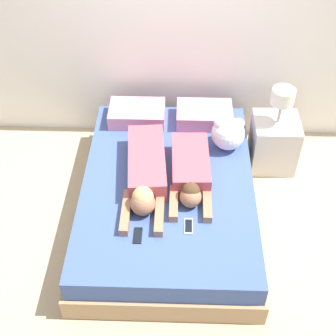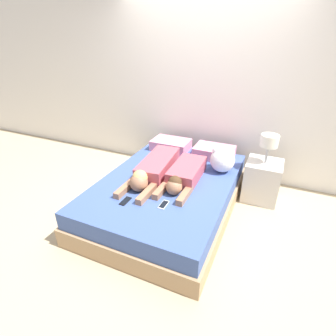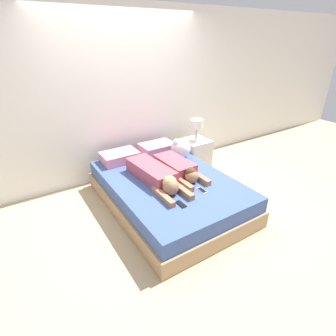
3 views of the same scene
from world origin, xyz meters
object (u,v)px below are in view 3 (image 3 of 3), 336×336
pillow_head_left (120,157)px  pillow_head_right (157,148)px  bed (168,191)px  cell_phone_right (202,190)px  plush_toy (181,148)px  nightstand (195,152)px  person_right (179,168)px  person_left (156,175)px  cell_phone_left (181,204)px

pillow_head_left → pillow_head_right: bearing=0.0°
bed → pillow_head_right: (0.33, 0.85, 0.29)m
cell_phone_right → plush_toy: bearing=69.9°
pillow_head_left → nightstand: bearing=-5.8°
bed → plush_toy: plush_toy is taller
person_right → cell_phone_right: bearing=-91.6°
person_left → nightstand: nightstand is taller
person_right → plush_toy: (0.34, 0.44, 0.08)m
person_left → plush_toy: (0.73, 0.47, 0.07)m
pillow_head_left → person_left: 0.87m
cell_phone_left → cell_phone_right: size_ratio=1.00×
pillow_head_right → cell_phone_right: size_ratio=3.52×
pillow_head_right → person_left: bearing=-121.4°
person_right → plush_toy: 0.57m
pillow_head_left → person_right: bearing=-57.5°
pillow_head_right → cell_phone_right: bearing=-96.5°
person_right → nightstand: bearing=39.3°
pillow_head_left → person_right: 0.98m
pillow_head_left → person_right: (0.52, -0.82, 0.01)m
plush_toy → nightstand: (0.49, 0.24, -0.28)m
cell_phone_right → bed: bearing=109.3°
pillow_head_left → cell_phone_right: (0.51, -1.36, -0.07)m
person_right → cell_phone_right: person_right is taller
cell_phone_left → plush_toy: 1.32m
cell_phone_right → plush_toy: plush_toy is taller
cell_phone_right → nightstand: bearing=55.0°
nightstand → bed: bearing=-145.4°
person_right → bed: bearing=-172.6°
cell_phone_left → person_left: bearing=87.7°
person_left → pillow_head_left: bearing=99.4°
person_left → plush_toy: bearing=33.1°
plush_toy → person_left: bearing=-146.9°
cell_phone_left → pillow_head_right: bearing=69.5°
plush_toy → pillow_head_left: bearing=156.3°
nightstand → plush_toy: bearing=-153.8°
cell_phone_right → plush_toy: size_ratio=0.48×
pillow_head_right → person_left: (-0.52, -0.85, 0.02)m
pillow_head_right → cell_phone_left: size_ratio=3.52×
person_left → cell_phone_right: person_left is taller
person_right → cell_phone_left: 0.76m
pillow_head_left → cell_phone_left: (0.12, -1.46, -0.07)m
person_left → cell_phone_right: 0.63m
pillow_head_left → person_right: size_ratio=0.59×
person_right → plush_toy: plush_toy is taller
pillow_head_right → person_left: person_left is taller
bed → cell_phone_right: (0.18, -0.51, 0.22)m
bed → person_left: (-0.19, -0.01, 0.31)m
bed → nightstand: nightstand is taller
pillow_head_left → cell_phone_left: 1.47m
pillow_head_right → nightstand: size_ratio=0.61×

